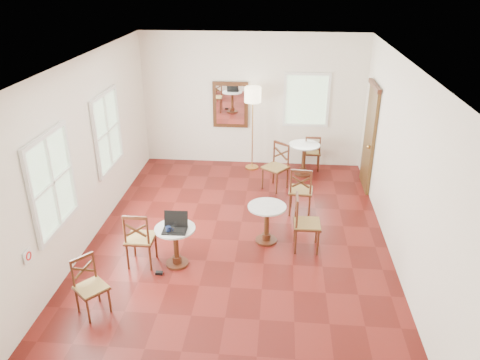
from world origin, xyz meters
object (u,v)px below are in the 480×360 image
(cafe_table_mid, at_px, (267,220))
(power_adapter, at_px, (159,273))
(chair_mid_a, at_px, (301,190))
(chair_mid_b, at_px, (305,223))
(mouse, at_px, (174,227))
(laptop, at_px, (175,225))
(floor_lamp, at_px, (253,100))
(navy_mug, at_px, (169,229))
(cafe_table_back, at_px, (304,156))
(water_glass, at_px, (175,225))
(chair_near_b, at_px, (90,286))
(chair_near_a, at_px, (140,238))
(chair_back_b, at_px, (276,167))
(chair_back_a, at_px, (312,152))
(cafe_table_near, at_px, (176,242))

(cafe_table_mid, xyz_separation_m, power_adapter, (-1.58, -1.09, -0.40))
(chair_mid_a, xyz_separation_m, chair_mid_b, (0.04, -1.22, 0.00))
(cafe_table_mid, relative_size, mouse, 7.15)
(chair_mid_b, xyz_separation_m, laptop, (-1.98, -0.67, 0.25))
(floor_lamp, relative_size, navy_mug, 16.25)
(cafe_table_back, height_order, water_glass, water_glass)
(chair_near_b, bearing_deg, power_adapter, 3.64)
(mouse, distance_m, water_glass, 0.05)
(chair_near_a, relative_size, chair_back_b, 0.96)
(chair_near_b, distance_m, water_glass, 1.51)
(navy_mug, bearing_deg, cafe_table_back, 60.46)
(mouse, bearing_deg, floor_lamp, 65.28)
(chair_near_a, bearing_deg, mouse, -175.23)
(cafe_table_mid, height_order, laptop, laptop)
(chair_back_a, height_order, laptop, laptop)
(cafe_table_near, xyz_separation_m, chair_mid_a, (1.96, 1.85, 0.07))
(cafe_table_near, relative_size, chair_mid_b, 0.69)
(cafe_table_back, bearing_deg, chair_back_a, 59.45)
(laptop, distance_m, navy_mug, 0.13)
(floor_lamp, bearing_deg, chair_mid_a, -63.34)
(chair_back_b, bearing_deg, navy_mug, -80.48)
(chair_near_b, distance_m, mouse, 1.50)
(cafe_table_mid, distance_m, mouse, 1.62)
(chair_near_a, xyz_separation_m, chair_near_b, (-0.35, -1.14, -0.06))
(chair_near_a, distance_m, laptop, 0.62)
(cafe_table_mid, relative_size, chair_back_a, 0.82)
(cafe_table_near, distance_m, cafe_table_back, 4.21)
(floor_lamp, distance_m, navy_mug, 4.27)
(chair_near_a, xyz_separation_m, chair_back_b, (2.03, 2.94, 0.02))
(cafe_table_mid, relative_size, chair_mid_b, 0.71)
(chair_back_b, height_order, power_adapter, chair_back_b)
(chair_back_b, xyz_separation_m, floor_lamp, (-0.56, 1.02, 1.11))
(cafe_table_near, relative_size, laptop, 1.79)
(chair_mid_b, xyz_separation_m, power_adapter, (-2.22, -0.93, -0.45))
(laptop, xyz_separation_m, mouse, (-0.04, 0.04, -0.05))
(navy_mug, bearing_deg, chair_mid_a, 44.48)
(laptop, bearing_deg, chair_mid_b, 17.42)
(cafe_table_back, bearing_deg, cafe_table_mid, -104.05)
(chair_near_b, distance_m, chair_back_a, 6.07)
(laptop, xyz_separation_m, power_adapter, (-0.24, -0.25, -0.70))
(chair_mid_b, relative_size, mouse, 10.09)
(navy_mug, bearing_deg, chair_near_a, 169.30)
(chair_mid_b, bearing_deg, chair_near_a, 104.35)
(cafe_table_back, height_order, navy_mug, navy_mug)
(mouse, bearing_deg, chair_back_a, 48.79)
(power_adapter, bearing_deg, water_glass, 49.93)
(chair_mid_a, bearing_deg, navy_mug, 49.26)
(cafe_table_near, xyz_separation_m, chair_mid_b, (2.00, 0.64, 0.07))
(cafe_table_near, bearing_deg, chair_back_b, 62.92)
(chair_near_b, relative_size, chair_mid_a, 0.86)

